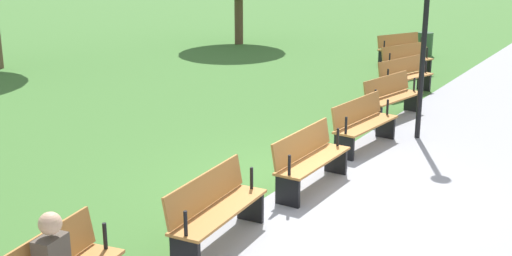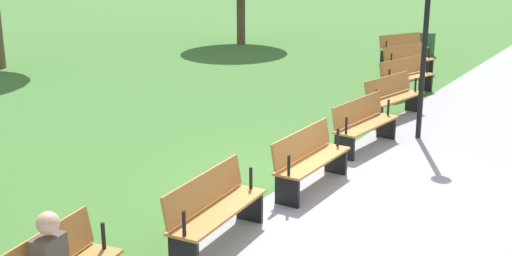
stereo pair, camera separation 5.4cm
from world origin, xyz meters
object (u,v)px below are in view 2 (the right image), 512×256
bench_5 (310,158)px  bench_3 (393,96)px  bench_4 (364,123)px  trash_bin (427,44)px  bench_6 (214,208)px  bench_2 (406,76)px  bench_1 (408,60)px  bench_0 (403,48)px

bench_5 → bench_3: bearing=-174.9°
bench_4 → trash_bin: size_ratio=2.28×
bench_6 → trash_bin: bearing=-176.9°
bench_2 → bench_1: bearing=-146.5°
bench_6 → bench_0: bearing=-174.9°
bench_2 → trash_bin: size_ratio=2.31×
bench_2 → bench_4: bearing=25.8°
bench_1 → bench_2: size_ratio=1.00×
bench_1 → bench_2: 2.31m
bench_2 → trash_bin: bench_2 is taller
bench_3 → trash_bin: bearing=-156.7°
bench_0 → bench_6: bearing=36.1°
bench_0 → bench_2: 4.61m
bench_2 → bench_0: bearing=-143.9°
bench_2 → bench_5: (6.84, 0.93, 0.00)m
bench_0 → bench_1: bearing=49.0°
bench_0 → bench_5: same height
bench_3 → bench_2: bearing=-156.8°
bench_5 → bench_4: bearing=-177.4°
bench_4 → bench_6: 4.61m
bench_3 → bench_6: bearing=12.9°
bench_3 → bench_5: size_ratio=1.03×
trash_bin → bench_2: bearing=13.0°
bench_3 → bench_1: bearing=-154.2°
trash_bin → bench_6: bearing=8.3°
bench_3 → bench_0: bearing=-151.7°
bench_3 → bench_4: same height
bench_1 → bench_3: same height
bench_1 → bench_5: same height
bench_1 → bench_6: bearing=28.4°
bench_2 → bench_5: size_ratio=1.04×
bench_2 → bench_4: (4.53, 0.82, 0.00)m
bench_5 → bench_6: size_ratio=0.98×
bench_1 → bench_4: 6.90m
bench_1 → bench_6: (11.34, 1.53, 0.00)m
bench_5 → bench_6: bearing=-2.6°
bench_1 → bench_6: 11.44m
bench_1 → bench_4: same height
bench_2 → trash_bin: 6.21m
bench_1 → bench_2: bearing=38.7°
bench_0 → bench_6: same height
bench_6 → bench_4: bearing=174.8°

